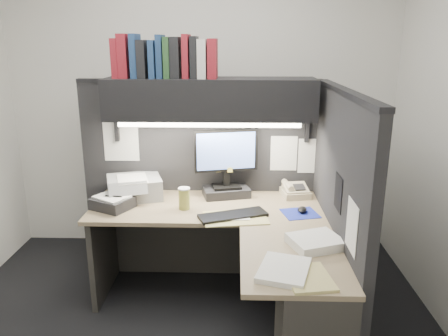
% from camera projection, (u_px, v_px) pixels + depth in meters
% --- Properties ---
extents(wall_back, '(3.50, 0.04, 2.70)m').
position_uv_depth(wall_back, '(202.00, 105.00, 3.99)').
color(wall_back, silver).
rests_on(wall_back, floor).
extents(wall_front, '(3.50, 0.04, 2.70)m').
position_uv_depth(wall_front, '(108.00, 268.00, 1.11)').
color(wall_front, silver).
rests_on(wall_front, floor).
extents(partition_back, '(1.90, 0.06, 1.60)m').
position_uv_depth(partition_back, '(201.00, 181.00, 3.59)').
color(partition_back, black).
rests_on(partition_back, floor).
extents(partition_right, '(0.06, 1.50, 1.60)m').
position_uv_depth(partition_right, '(336.00, 218.00, 2.85)').
color(partition_right, black).
rests_on(partition_right, floor).
extents(desk, '(1.70, 1.53, 0.73)m').
position_uv_depth(desk, '(251.00, 280.00, 2.79)').
color(desk, '#7E6D50').
rests_on(desk, floor).
extents(overhead_shelf, '(1.55, 0.34, 0.30)m').
position_uv_depth(overhead_shelf, '(210.00, 99.00, 3.22)').
color(overhead_shelf, black).
rests_on(overhead_shelf, partition_back).
extents(task_light_tube, '(1.32, 0.04, 0.04)m').
position_uv_depth(task_light_tube, '(209.00, 125.00, 3.14)').
color(task_light_tube, white).
rests_on(task_light_tube, overhead_shelf).
extents(monitor, '(0.49, 0.30, 0.53)m').
position_uv_depth(monitor, '(226.00, 170.00, 3.40)').
color(monitor, black).
rests_on(monitor, desk).
extents(keyboard, '(0.50, 0.32, 0.02)m').
position_uv_depth(keyboard, '(233.00, 215.00, 3.04)').
color(keyboard, black).
rests_on(keyboard, desk).
extents(mousepad, '(0.28, 0.27, 0.00)m').
position_uv_depth(mousepad, '(300.00, 213.00, 3.10)').
color(mousepad, navy).
rests_on(mousepad, desk).
extents(mouse, '(0.09, 0.12, 0.04)m').
position_uv_depth(mouse, '(302.00, 210.00, 3.11)').
color(mouse, black).
rests_on(mouse, mousepad).
extents(telephone, '(0.24, 0.24, 0.08)m').
position_uv_depth(telephone, '(295.00, 191.00, 3.44)').
color(telephone, tan).
rests_on(telephone, desk).
extents(coffee_cup, '(0.10, 0.10, 0.15)m').
position_uv_depth(coffee_cup, '(184.00, 199.00, 3.17)').
color(coffee_cup, gold).
rests_on(coffee_cup, desk).
extents(printer, '(0.49, 0.45, 0.16)m').
position_uv_depth(printer, '(134.00, 187.00, 3.41)').
color(printer, gray).
rests_on(printer, desk).
extents(notebook_stack, '(0.34, 0.32, 0.08)m').
position_uv_depth(notebook_stack, '(112.00, 203.00, 3.19)').
color(notebook_stack, black).
rests_on(notebook_stack, desk).
extents(open_folder, '(0.47, 0.35, 0.01)m').
position_uv_depth(open_folder, '(235.00, 218.00, 3.02)').
color(open_folder, tan).
rests_on(open_folder, desk).
extents(paper_stack_a, '(0.36, 0.33, 0.06)m').
position_uv_depth(paper_stack_a, '(316.00, 242.00, 2.60)').
color(paper_stack_a, white).
rests_on(paper_stack_a, desk).
extents(paper_stack_b, '(0.33, 0.37, 0.03)m').
position_uv_depth(paper_stack_b, '(284.00, 270.00, 2.30)').
color(paper_stack_b, white).
rests_on(paper_stack_b, desk).
extents(manila_stack, '(0.27, 0.32, 0.02)m').
position_uv_depth(manila_stack, '(308.00, 278.00, 2.24)').
color(manila_stack, tan).
rests_on(manila_stack, desk).
extents(binder_row, '(0.75, 0.26, 0.31)m').
position_uv_depth(binder_row, '(165.00, 58.00, 3.15)').
color(binder_row, maroon).
rests_on(binder_row, overhead_shelf).
extents(pinned_papers, '(1.76, 1.31, 0.51)m').
position_uv_depth(pinned_papers, '(250.00, 164.00, 3.16)').
color(pinned_papers, white).
rests_on(pinned_papers, partition_back).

